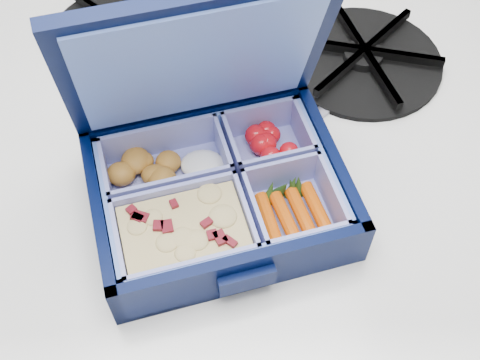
{
  "coord_description": "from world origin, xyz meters",
  "views": [
    {
      "loc": [
        -0.5,
        1.29,
        1.39
      ],
      "look_at": [
        -0.49,
        1.61,
        0.94
      ],
      "focal_mm": 45.0,
      "sensor_mm": 36.0,
      "label": 1
    }
  ],
  "objects_px": {
    "bento_box": "(219,194)",
    "fork": "(332,104)",
    "stove": "(243,317)",
    "burner_grate": "(364,54)"
  },
  "relations": [
    {
      "from": "bento_box",
      "to": "fork",
      "type": "xyz_separation_m",
      "value": [
        0.12,
        0.13,
        -0.02
      ]
    },
    {
      "from": "bento_box",
      "to": "fork",
      "type": "bearing_deg",
      "value": 32.18
    },
    {
      "from": "stove",
      "to": "burner_grate",
      "type": "distance_m",
      "value": 0.5
    },
    {
      "from": "stove",
      "to": "fork",
      "type": "height_order",
      "value": "fork"
    },
    {
      "from": "stove",
      "to": "burner_grate",
      "type": "relative_size",
      "value": 5.06
    },
    {
      "from": "stove",
      "to": "fork",
      "type": "distance_m",
      "value": 0.47
    },
    {
      "from": "burner_grate",
      "to": "bento_box",
      "type": "bearing_deg",
      "value": -129.87
    },
    {
      "from": "stove",
      "to": "bento_box",
      "type": "distance_m",
      "value": 0.49
    },
    {
      "from": "bento_box",
      "to": "fork",
      "type": "relative_size",
      "value": 1.21
    },
    {
      "from": "stove",
      "to": "bento_box",
      "type": "height_order",
      "value": "bento_box"
    }
  ]
}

